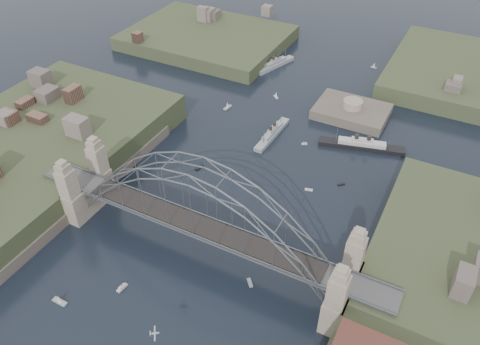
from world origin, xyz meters
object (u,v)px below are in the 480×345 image
at_px(naval_cruiser_far, 275,64).
at_px(ocean_liner, 361,145).
at_px(bridge, 199,213).
at_px(fort_island, 351,117).
at_px(naval_cruiser_near, 272,134).

xyz_separation_m(naval_cruiser_far, ocean_liner, (42.48, -34.68, -0.02)).
relative_size(bridge, ocean_liner, 3.47).
relative_size(fort_island, naval_cruiser_far, 1.24).
height_order(bridge, fort_island, bridge).
distance_m(naval_cruiser_near, naval_cruiser_far, 44.64).
xyz_separation_m(bridge, ocean_liner, (19.78, 54.68, -11.40)).
bearing_deg(naval_cruiser_far, ocean_liner, -39.23).
bearing_deg(ocean_liner, naval_cruiser_far, 140.77).
height_order(bridge, naval_cruiser_far, bridge).
relative_size(naval_cruiser_far, ocean_liner, 0.73).
bearing_deg(bridge, ocean_liner, 70.11).
relative_size(naval_cruiser_near, ocean_liner, 0.77).
xyz_separation_m(bridge, fort_island, (12.00, 70.00, -12.66)).
height_order(naval_cruiser_near, ocean_liner, ocean_liner).
xyz_separation_m(bridge, naval_cruiser_far, (-22.70, 89.36, -11.38)).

